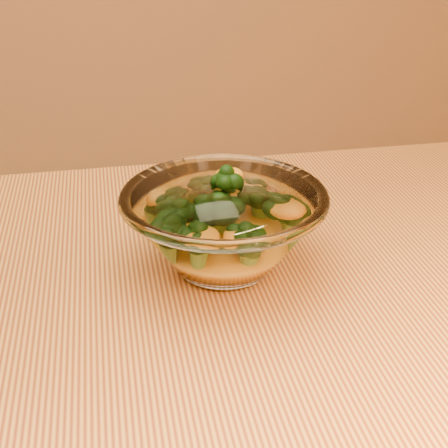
# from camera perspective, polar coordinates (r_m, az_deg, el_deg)

# --- Properties ---
(table) EXTENTS (1.20, 0.80, 0.75)m
(table) POSITION_cam_1_polar(r_m,az_deg,el_deg) (0.58, 2.87, -18.76)
(table) COLOR gold
(table) RESTS_ON ground
(glass_bowl) EXTENTS (0.19, 0.19, 0.09)m
(glass_bowl) POSITION_cam_1_polar(r_m,az_deg,el_deg) (0.59, 0.00, -0.36)
(glass_bowl) COLOR white
(glass_bowl) RESTS_ON table
(cheese_sauce) EXTENTS (0.11, 0.11, 0.03)m
(cheese_sauce) POSITION_cam_1_polar(r_m,az_deg,el_deg) (0.60, 0.00, -1.89)
(cheese_sauce) COLOR orange
(cheese_sauce) RESTS_ON glass_bowl
(broccoli_heap) EXTENTS (0.13, 0.11, 0.07)m
(broccoli_heap) POSITION_cam_1_polar(r_m,az_deg,el_deg) (0.59, -0.44, 0.59)
(broccoli_heap) COLOR black
(broccoli_heap) RESTS_ON cheese_sauce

